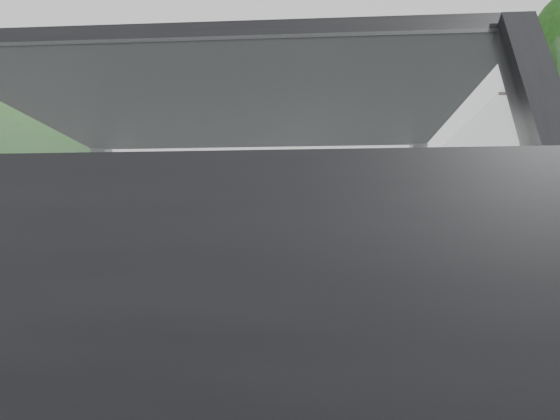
# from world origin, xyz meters

# --- Properties ---
(subject_car) EXTENTS (1.80, 4.00, 1.45)m
(subject_car) POSITION_xyz_m (0.00, 0.00, 0.72)
(subject_car) COLOR black
(subject_car) RESTS_ON ground
(dashboard) EXTENTS (1.58, 0.45, 0.30)m
(dashboard) POSITION_xyz_m (0.00, 0.62, 0.85)
(dashboard) COLOR black
(dashboard) RESTS_ON subject_car
(driver_seat) EXTENTS (0.50, 0.72, 0.42)m
(driver_seat) POSITION_xyz_m (-0.40, -0.29, 0.88)
(driver_seat) COLOR black
(driver_seat) RESTS_ON subject_car
(passenger_seat) EXTENTS (0.50, 0.72, 0.42)m
(passenger_seat) POSITION_xyz_m (0.40, -0.29, 0.88)
(passenger_seat) COLOR black
(passenger_seat) RESTS_ON subject_car
(steering_wheel) EXTENTS (0.36, 0.36, 0.04)m
(steering_wheel) POSITION_xyz_m (-0.40, 0.33, 0.92)
(steering_wheel) COLOR black
(steering_wheel) RESTS_ON dashboard
(cat) EXTENTS (0.63, 0.30, 0.27)m
(cat) POSITION_xyz_m (0.25, 0.67, 1.09)
(cat) COLOR gray
(cat) RESTS_ON dashboard
(guardrail) EXTENTS (0.05, 90.00, 0.32)m
(guardrail) POSITION_xyz_m (4.30, 10.00, 0.58)
(guardrail) COLOR gray
(guardrail) RESTS_ON ground
(other_car) EXTENTS (2.43, 5.27, 1.69)m
(other_car) POSITION_xyz_m (-0.40, 20.86, 0.84)
(other_car) COLOR #B1B1B1
(other_car) RESTS_ON ground
(highway_sign) EXTENTS (0.51, 0.97, 2.55)m
(highway_sign) POSITION_xyz_m (6.08, 16.71, 1.28)
(highway_sign) COLOR #0D6426
(highway_sign) RESTS_ON ground
(utility_pole) EXTENTS (0.29, 0.29, 8.66)m
(utility_pole) POSITION_xyz_m (8.52, 19.57, 4.33)
(utility_pole) COLOR black
(utility_pole) RESTS_ON ground
(tree_2) EXTENTS (5.14, 5.14, 6.14)m
(tree_2) POSITION_xyz_m (9.52, 28.77, 3.07)
(tree_2) COLOR #143B10
(tree_2) RESTS_ON ground
(tree_3) EXTENTS (7.01, 7.01, 8.42)m
(tree_3) POSITION_xyz_m (13.79, 39.87, 4.21)
(tree_3) COLOR #143B10
(tree_3) RESTS_ON ground
(tree_5) EXTENTS (5.17, 5.17, 7.14)m
(tree_5) POSITION_xyz_m (-10.52, 16.97, 3.57)
(tree_5) COLOR #143B10
(tree_5) RESTS_ON ground
(tree_6) EXTENTS (4.21, 4.21, 5.95)m
(tree_6) POSITION_xyz_m (-8.49, 31.03, 2.98)
(tree_6) COLOR #143B10
(tree_6) RESTS_ON ground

